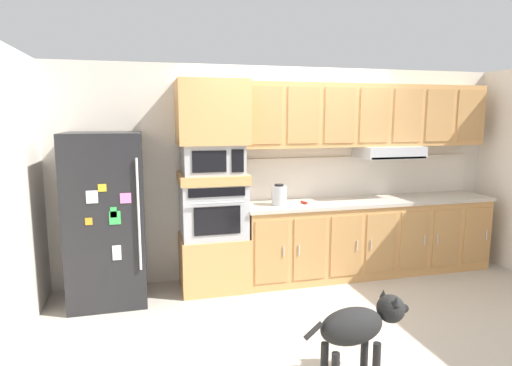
% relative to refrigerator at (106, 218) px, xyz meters
% --- Properties ---
extents(ground_plane, '(9.60, 9.60, 0.00)m').
position_rel_refrigerator_xyz_m(ground_plane, '(2.09, -0.68, -0.88)').
color(ground_plane, '#B2A899').
extents(back_kitchen_wall, '(6.20, 0.12, 2.50)m').
position_rel_refrigerator_xyz_m(back_kitchen_wall, '(2.09, 0.43, 0.37)').
color(back_kitchen_wall, beige).
rests_on(back_kitchen_wall, ground).
extents(side_panel_left, '(0.12, 7.10, 2.50)m').
position_rel_refrigerator_xyz_m(side_panel_left, '(-0.71, -0.68, 0.37)').
color(side_panel_left, beige).
rests_on(side_panel_left, ground).
extents(refrigerator, '(0.76, 0.73, 1.76)m').
position_rel_refrigerator_xyz_m(refrigerator, '(0.00, 0.00, 0.00)').
color(refrigerator, black).
rests_on(refrigerator, ground).
extents(oven_base_cabinet, '(0.74, 0.62, 0.60)m').
position_rel_refrigerator_xyz_m(oven_base_cabinet, '(1.12, 0.07, -0.58)').
color(oven_base_cabinet, tan).
rests_on(oven_base_cabinet, ground).
extents(built_in_oven, '(0.70, 0.62, 0.60)m').
position_rel_refrigerator_xyz_m(built_in_oven, '(1.12, 0.07, 0.02)').
color(built_in_oven, '#A8AAAF').
rests_on(built_in_oven, oven_base_cabinet).
extents(appliance_mid_shelf, '(0.74, 0.62, 0.10)m').
position_rel_refrigerator_xyz_m(appliance_mid_shelf, '(1.12, 0.07, 0.37)').
color(appliance_mid_shelf, tan).
rests_on(appliance_mid_shelf, built_in_oven).
extents(microwave, '(0.64, 0.54, 0.32)m').
position_rel_refrigerator_xyz_m(microwave, '(1.12, 0.07, 0.58)').
color(microwave, '#A8AAAF').
rests_on(microwave, appliance_mid_shelf).
extents(appliance_upper_cabinet, '(0.74, 0.62, 0.68)m').
position_rel_refrigerator_xyz_m(appliance_upper_cabinet, '(1.12, 0.07, 1.08)').
color(appliance_upper_cabinet, tan).
rests_on(appliance_upper_cabinet, microwave).
extents(lower_cabinet_run, '(3.10, 0.63, 0.88)m').
position_rel_refrigerator_xyz_m(lower_cabinet_run, '(3.04, 0.07, -0.44)').
color(lower_cabinet_run, tan).
rests_on(lower_cabinet_run, ground).
extents(countertop_slab, '(3.14, 0.64, 0.04)m').
position_rel_refrigerator_xyz_m(countertop_slab, '(3.04, 0.07, 0.02)').
color(countertop_slab, '#BCB2A3').
rests_on(countertop_slab, lower_cabinet_run).
extents(backsplash_panel, '(3.14, 0.02, 0.50)m').
position_rel_refrigerator_xyz_m(backsplash_panel, '(3.04, 0.36, 0.29)').
color(backsplash_panel, silver).
rests_on(backsplash_panel, countertop_slab).
extents(upper_cabinet_with_hood, '(3.10, 0.48, 0.88)m').
position_rel_refrigerator_xyz_m(upper_cabinet_with_hood, '(3.05, 0.19, 1.02)').
color(upper_cabinet_with_hood, tan).
rests_on(upper_cabinet_with_hood, backsplash_panel).
extents(screwdriver, '(0.16, 0.14, 0.03)m').
position_rel_refrigerator_xyz_m(screwdriver, '(2.18, 0.02, 0.05)').
color(screwdriver, red).
rests_on(screwdriver, countertop_slab).
extents(electric_kettle, '(0.17, 0.17, 0.24)m').
position_rel_refrigerator_xyz_m(electric_kettle, '(1.87, 0.02, 0.15)').
color(electric_kettle, '#A8AAAF').
rests_on(electric_kettle, countertop_slab).
extents(dog, '(0.88, 0.32, 0.64)m').
position_rel_refrigerator_xyz_m(dog, '(1.85, -1.97, -0.44)').
color(dog, black).
rests_on(dog, ground).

